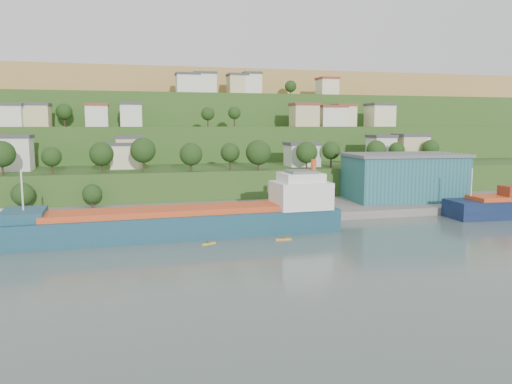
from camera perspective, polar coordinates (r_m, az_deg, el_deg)
name	(u,v)px	position (r m, az deg, el deg)	size (l,w,h in m)	color
ground	(263,240)	(98.65, 0.75, -5.50)	(500.00, 500.00, 0.00)	#4C5D54
quay	(308,212)	(130.84, 5.99, -2.29)	(220.00, 26.00, 4.00)	slate
hillside	(178,169)	(263.55, -8.94, 2.65)	(360.00, 211.00, 96.00)	#284719
cargo_ship_near	(192,222)	(102.88, -7.32, -3.47)	(66.85, 13.19, 17.09)	#153F51
warehouse	(403,176)	(143.61, 16.50, 1.72)	(32.43, 21.44, 12.80)	#1E515C
dinghy	(24,228)	(112.61, -24.94, -3.77)	(3.55, 1.33, 0.71)	silver
kayak_orange	(283,239)	(98.86, 3.14, -5.35)	(3.21, 0.71, 0.80)	orange
kayak_yellow	(209,243)	(95.59, -5.42, -5.83)	(2.86, 1.61, 0.72)	yellow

